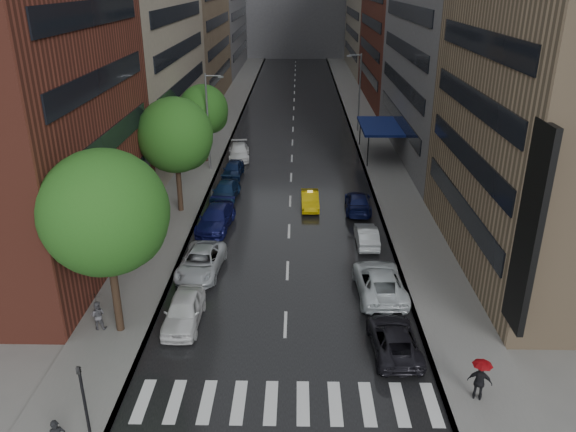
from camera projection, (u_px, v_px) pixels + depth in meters
name	position (u px, v px, depth m)	size (l,w,h in m)	color
ground	(284.00, 373.00, 26.28)	(220.00, 220.00, 0.00)	gray
road	(293.00, 122.00, 72.29)	(14.00, 140.00, 0.01)	black
sidewalk_left	(224.00, 121.00, 72.41)	(4.00, 140.00, 0.15)	gray
sidewalk_right	(363.00, 121.00, 72.12)	(4.00, 140.00, 0.15)	gray
crosswalk	(287.00, 403.00, 24.43)	(13.15, 2.80, 0.01)	silver
tree_near	(105.00, 213.00, 26.73)	(6.18, 6.18, 9.84)	#382619
tree_mid	(175.00, 135.00, 41.99)	(5.69, 5.69, 9.07)	#382619
tree_far	(203.00, 110.00, 54.33)	(4.86, 4.86, 7.74)	#382619
taxi	(310.00, 200.00, 45.00)	(1.38, 3.96, 1.31)	#DBB50B
parked_cars_left	(219.00, 210.00, 42.85)	(2.82, 34.71, 1.58)	white
parked_cars_right	(374.00, 263.00, 34.85)	(2.85, 23.23, 1.60)	black
ped_black_umbrella	(97.00, 308.00, 28.88)	(0.96, 0.98, 2.09)	#525156
ped_red_umbrella	(481.00, 376.00, 24.02)	(1.12, 0.82, 2.01)	black
traffic_light	(83.00, 396.00, 21.59)	(0.18, 0.15, 3.45)	black
street_lamp_left	(209.00, 120.00, 52.10)	(1.74, 0.22, 9.00)	gray
street_lamp_right	(359.00, 91.00, 65.65)	(1.74, 0.22, 9.00)	gray
awning	(380.00, 126.00, 57.12)	(4.00, 8.00, 3.12)	navy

